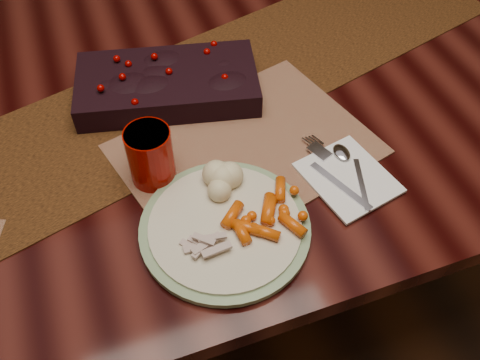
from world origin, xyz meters
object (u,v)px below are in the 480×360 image
object	(u,v)px
mashed_potatoes	(228,177)
turkey_shreds	(204,247)
dinner_plate	(225,227)
centerpiece	(167,81)
napkin	(348,177)
placemat_main	(246,149)
baby_carrots	(264,214)
dining_table	(209,208)
red_cup	(150,156)

from	to	relation	value
mashed_potatoes	turkey_shreds	xyz separation A→B (m)	(-0.08, -0.11, -0.02)
dinner_plate	mashed_potatoes	xyz separation A→B (m)	(0.03, 0.07, 0.03)
centerpiece	napkin	world-z (taller)	centerpiece
placemat_main	baby_carrots	distance (m)	0.17
placemat_main	dinner_plate	world-z (taller)	dinner_plate
centerpiece	dinner_plate	distance (m)	0.35
centerpiece	dinner_plate	world-z (taller)	centerpiece
dinner_plate	turkey_shreds	size ratio (longest dim) A/B	4.10
dining_table	mashed_potatoes	distance (m)	0.49
mashed_potatoes	centerpiece	bearing A→B (deg)	96.51
centerpiece	mashed_potatoes	world-z (taller)	centerpiece
baby_carrots	placemat_main	bearing A→B (deg)	79.71
centerpiece	red_cup	bearing A→B (deg)	-111.82
centerpiece	turkey_shreds	size ratio (longest dim) A/B	5.20
dining_table	mashed_potatoes	size ratio (longest dim) A/B	20.93
placemat_main	turkey_shreds	size ratio (longest dim) A/B	6.51
placemat_main	baby_carrots	xyz separation A→B (m)	(-0.03, -0.17, 0.03)
dining_table	napkin	distance (m)	0.51
baby_carrots	turkey_shreds	world-z (taller)	baby_carrots
baby_carrots	mashed_potatoes	size ratio (longest dim) A/B	1.36
dinner_plate	baby_carrots	distance (m)	0.07
dinner_plate	napkin	bearing A→B (deg)	7.11
turkey_shreds	centerpiece	bearing A→B (deg)	83.30
mashed_potatoes	turkey_shreds	world-z (taller)	mashed_potatoes
baby_carrots	turkey_shreds	size ratio (longest dim) A/B	1.72
mashed_potatoes	turkey_shreds	size ratio (longest dim) A/B	1.27
centerpiece	placemat_main	world-z (taller)	centerpiece
dinner_plate	baby_carrots	size ratio (longest dim) A/B	2.38
dinner_plate	red_cup	size ratio (longest dim) A/B	2.60
mashed_potatoes	turkey_shreds	bearing A→B (deg)	-125.48
placemat_main	napkin	bearing A→B (deg)	-56.74
baby_carrots	mashed_potatoes	bearing A→B (deg)	111.27
dining_table	dinner_plate	world-z (taller)	dinner_plate
centerpiece	mashed_potatoes	size ratio (longest dim) A/B	4.09
centerpiece	napkin	size ratio (longest dim) A/B	2.29
dinner_plate	dining_table	bearing A→B (deg)	79.70
placemat_main	turkey_shreds	world-z (taller)	turkey_shreds
centerpiece	baby_carrots	world-z (taller)	centerpiece
turkey_shreds	red_cup	world-z (taller)	red_cup
napkin	dinner_plate	bearing A→B (deg)	174.93
dining_table	baby_carrots	world-z (taller)	baby_carrots
dining_table	red_cup	size ratio (longest dim) A/B	16.88
turkey_shreds	red_cup	bearing A→B (deg)	100.74
dining_table	napkin	bearing A→B (deg)	-58.68
mashed_potatoes	baby_carrots	bearing A→B (deg)	-68.73
napkin	centerpiece	bearing A→B (deg)	114.40
centerpiece	dinner_plate	bearing A→B (deg)	-89.95
dinner_plate	baby_carrots	world-z (taller)	baby_carrots
turkey_shreds	napkin	xyz separation A→B (m)	(0.28, 0.06, -0.02)
dining_table	dinner_plate	size ratio (longest dim) A/B	6.49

